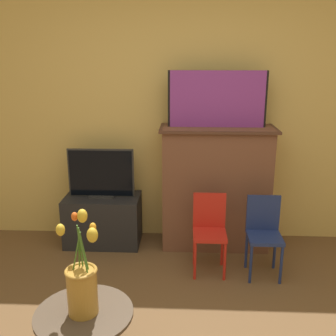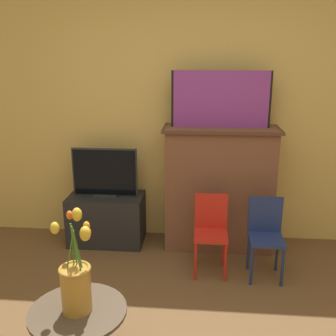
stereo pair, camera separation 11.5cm
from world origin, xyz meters
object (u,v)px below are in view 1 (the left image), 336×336
object	(u,v)px
vase_tulips	(82,283)
tv_monitor	(101,174)
chair_blue	(264,230)
painting	(217,99)
chair_red	(209,228)

from	to	relation	value
vase_tulips	tv_monitor	bearing A→B (deg)	98.52
tv_monitor	chair_blue	bearing A→B (deg)	-18.86
painting	tv_monitor	distance (m)	1.30
painting	tv_monitor	world-z (taller)	painting
painting	tv_monitor	size ratio (longest dim) A/B	1.41
tv_monitor	chair_blue	size ratio (longest dim) A/B	0.94
chair_blue	vase_tulips	size ratio (longest dim) A/B	1.20
tv_monitor	chair_red	world-z (taller)	tv_monitor
painting	chair_red	distance (m)	1.15
chair_red	chair_blue	size ratio (longest dim) A/B	1.00
vase_tulips	painting	bearing A→B (deg)	64.49
chair_red	vase_tulips	world-z (taller)	vase_tulips
tv_monitor	chair_red	bearing A→B (deg)	-24.65
tv_monitor	painting	bearing A→B (deg)	1.40
painting	chair_blue	size ratio (longest dim) A/B	1.32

